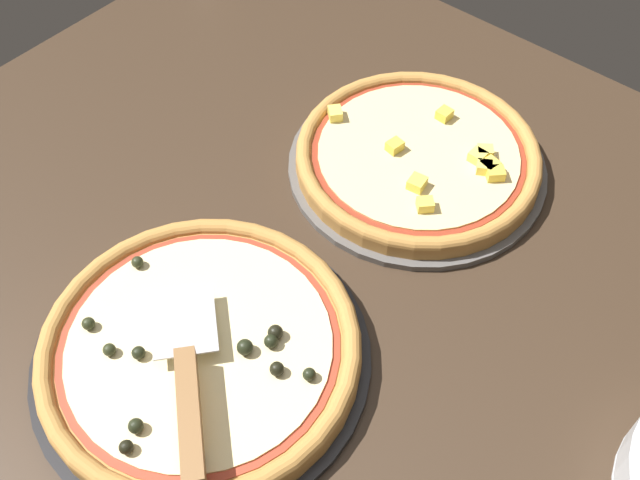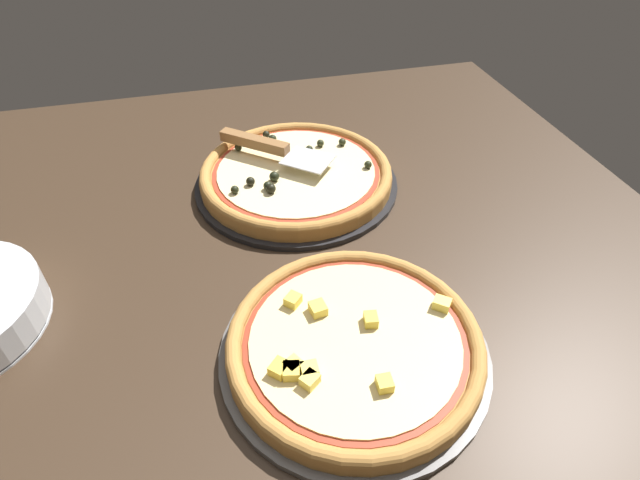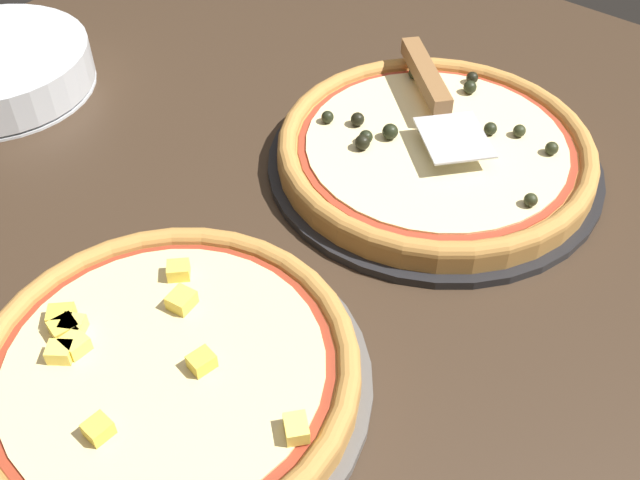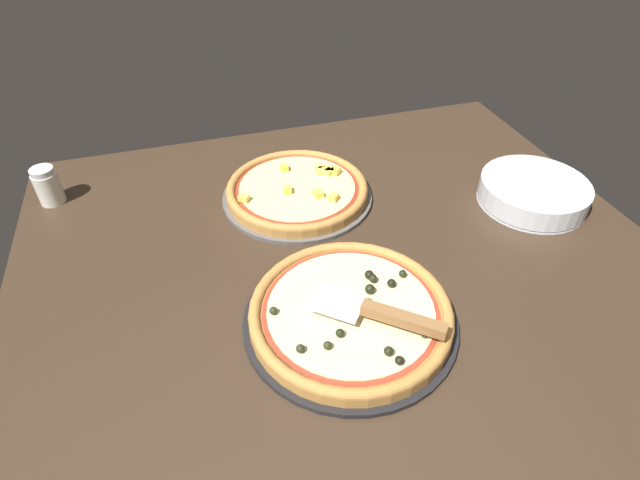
# 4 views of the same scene
# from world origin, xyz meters

# --- Properties ---
(ground_plane) EXTENTS (1.32, 1.22, 0.04)m
(ground_plane) POSITION_xyz_m (0.00, 0.00, -0.02)
(ground_plane) COLOR #38281C
(pizza_pan_front) EXTENTS (0.38, 0.38, 0.01)m
(pizza_pan_front) POSITION_xyz_m (-0.05, -0.14, 0.01)
(pizza_pan_front) COLOR black
(pizza_pan_front) RESTS_ON ground_plane
(pizza_front) EXTENTS (0.36, 0.36, 0.04)m
(pizza_front) POSITION_xyz_m (-0.05, -0.14, 0.03)
(pizza_front) COLOR #B77F3D
(pizza_front) RESTS_ON pizza_pan_front
(pizza_pan_back) EXTENTS (0.35, 0.35, 0.01)m
(pizza_pan_back) POSITION_xyz_m (-0.04, 0.26, 0.01)
(pizza_pan_back) COLOR #565451
(pizza_pan_back) RESTS_ON ground_plane
(pizza_back) EXTENTS (0.33, 0.33, 0.04)m
(pizza_back) POSITION_xyz_m (-0.03, 0.26, 0.03)
(pizza_back) COLOR #B77F3D
(pizza_back) RESTS_ON pizza_pan_back
(serving_spatula) EXTENTS (0.20, 0.18, 0.02)m
(serving_spatula) POSITION_xyz_m (0.00, -0.19, 0.06)
(serving_spatula) COLOR #B7B7BC
(serving_spatula) RESTS_ON pizza_front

